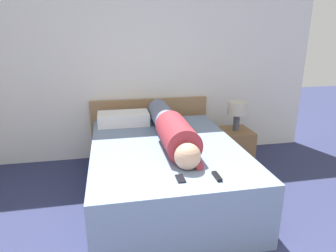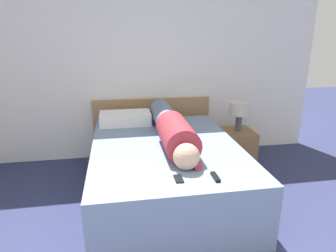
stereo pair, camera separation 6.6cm
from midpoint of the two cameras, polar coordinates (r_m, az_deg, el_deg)
wall_back at (r=4.06m, az=-7.83°, el=11.84°), size 5.14×0.06×2.60m
bed at (r=3.20m, az=-1.12°, el=-8.54°), size 1.49×2.01×0.59m
headboard at (r=4.20m, az=-3.86°, el=-0.27°), size 1.61×0.04×0.82m
nightstand at (r=4.07m, az=12.11°, el=-3.89°), size 0.40×0.44×0.47m
table_lamp at (r=3.92m, az=12.59°, el=3.03°), size 0.25×0.25×0.38m
person_lying at (r=3.12m, az=0.06°, el=-0.48°), size 0.32×1.65×0.32m
pillow_near_headboard at (r=3.75m, az=-8.98°, el=1.42°), size 0.62×0.32×0.15m
tv_remote at (r=2.44m, az=8.53°, el=-9.47°), size 0.04×0.15×0.02m
cell_phone at (r=2.40m, az=1.57°, el=-10.00°), size 0.06×0.13×0.01m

